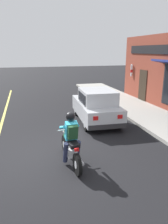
# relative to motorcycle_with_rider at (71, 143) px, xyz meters

# --- Properties ---
(ground_plane) EXTENTS (80.00, 80.00, 0.00)m
(ground_plane) POSITION_rel_motorcycle_with_rider_xyz_m (-0.58, 0.70, -0.68)
(ground_plane) COLOR black
(sidewalk_curb) EXTENTS (2.60, 22.00, 0.14)m
(sidewalk_curb) POSITION_rel_motorcycle_with_rider_xyz_m (4.91, 3.70, -0.61)
(sidewalk_curb) COLOR #9E9B93
(sidewalk_curb) RESTS_ON ground
(lane_stripe) EXTENTS (0.12, 19.80, 0.01)m
(lane_stripe) POSITION_rel_motorcycle_with_rider_xyz_m (-2.38, 3.70, -0.67)
(lane_stripe) COLOR #D1C64C
(lane_stripe) RESTS_ON ground
(motorcycle_with_rider) EXTENTS (0.57, 2.02, 1.62)m
(motorcycle_with_rider) POSITION_rel_motorcycle_with_rider_xyz_m (0.00, 0.00, 0.00)
(motorcycle_with_rider) COLOR black
(motorcycle_with_rider) RESTS_ON ground
(car_hatchback) EXTENTS (1.83, 3.86, 1.57)m
(car_hatchback) POSITION_rel_motorcycle_with_rider_xyz_m (1.99, 3.66, 0.09)
(car_hatchback) COLOR black
(car_hatchback) RESTS_ON ground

